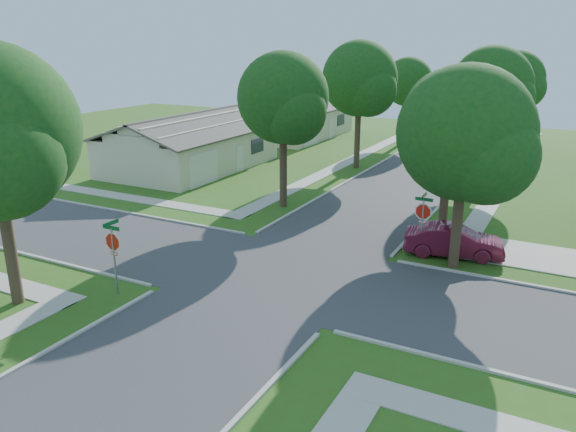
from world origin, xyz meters
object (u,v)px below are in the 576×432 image
(tree_w_near, at_px, (284,102))
(car_curb_east, at_px, (465,142))
(tree_e_far, at_px, (515,82))
(stop_sign_sw, at_px, (113,245))
(stop_sign_ne, at_px, (423,214))
(house_nw_far, at_px, (292,121))
(car_driveway, at_px, (454,241))
(house_nw_near, at_px, (191,148))
(tree_ne_corner, at_px, (466,140))
(tree_w_far, at_px, (409,84))
(tree_e_near, at_px, (452,121))
(tree_w_mid, at_px, (360,82))
(tree_e_mid, at_px, (492,90))
(car_curb_west, at_px, (439,126))

(tree_w_near, xyz_separation_m, car_curb_east, (5.99, 23.08, -5.31))
(tree_e_far, bearing_deg, stop_sign_sw, -103.73)
(stop_sign_ne, distance_m, house_nw_far, 34.26)
(stop_sign_sw, distance_m, car_driveway, 14.84)
(tree_w_near, height_order, house_nw_far, tree_w_near)
(stop_sign_sw, height_order, house_nw_near, house_nw_near)
(tree_ne_corner, distance_m, car_driveway, 5.05)
(car_curb_east, bearing_deg, tree_ne_corner, -81.75)
(stop_sign_sw, distance_m, tree_ne_corner, 14.64)
(car_driveway, bearing_deg, tree_w_far, 8.66)
(stop_sign_sw, distance_m, tree_e_near, 17.04)
(tree_w_mid, xyz_separation_m, car_driveway, (10.64, -15.51, -5.76))
(tree_e_far, height_order, car_curb_east, tree_e_far)
(stop_sign_sw, relative_size, tree_e_near, 0.36)
(car_driveway, bearing_deg, house_nw_far, 27.87)
(tree_e_mid, height_order, tree_e_far, tree_e_mid)
(stop_sign_ne, xyz_separation_m, tree_e_mid, (0.06, 16.31, 4.22))
(house_nw_near, bearing_deg, tree_ne_corner, -25.77)
(house_nw_near, bearing_deg, tree_w_mid, 27.90)
(stop_sign_sw, height_order, car_curb_west, stop_sign_sw)
(tree_e_far, xyz_separation_m, car_driveway, (1.25, -28.51, -5.25))
(tree_e_far, xyz_separation_m, tree_w_far, (-9.40, -0.00, -0.47))
(stop_sign_ne, distance_m, car_driveway, 2.01)
(tree_e_far, relative_size, tree_w_mid, 0.91)
(tree_w_near, distance_m, car_driveway, 12.44)
(tree_e_far, distance_m, house_nw_far, 21.31)
(tree_w_near, xyz_separation_m, house_nw_far, (-11.35, 22.99, -4.60))
(tree_e_far, height_order, tree_w_far, tree_e_far)
(stop_sign_sw, bearing_deg, tree_e_far, 76.27)
(tree_w_far, relative_size, house_nw_near, 0.59)
(stop_sign_ne, xyz_separation_m, car_driveway, (1.30, 0.80, -1.31))
(house_nw_far, height_order, car_curb_west, house_nw_far)
(car_curb_east, bearing_deg, car_driveway, -82.02)
(house_nw_near, bearing_deg, tree_w_far, 59.18)
(car_curb_west, bearing_deg, tree_w_mid, 90.50)
(tree_w_far, xyz_separation_m, tree_ne_corner, (11.01, -29.80, 0.09))
(house_nw_near, relative_size, car_driveway, 3.09)
(tree_e_mid, distance_m, house_nw_near, 22.12)
(tree_w_near, distance_m, car_curb_east, 24.43)
(tree_e_near, relative_size, car_driveway, 1.88)
(tree_e_near, relative_size, house_nw_near, 0.61)
(tree_e_far, distance_m, house_nw_near, 28.49)
(stop_sign_sw, bearing_deg, car_curb_east, 80.66)
(stop_sign_sw, distance_m, house_nw_near, 22.71)
(tree_w_near, xyz_separation_m, tree_ne_corner, (11.00, -4.80, -0.52))
(tree_w_near, bearing_deg, stop_sign_sw, -90.23)
(house_nw_near, height_order, car_curb_east, house_nw_near)
(car_curb_west, bearing_deg, tree_e_mid, 115.88)
(tree_w_near, height_order, tree_w_mid, tree_w_mid)
(house_nw_near, bearing_deg, car_driveway, -23.36)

